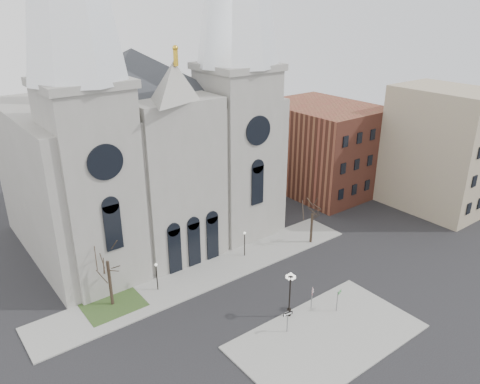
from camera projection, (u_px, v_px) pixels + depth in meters
ground at (268, 323)px, 45.97m from camera, size 160.00×160.00×0.00m
sidewalk_near at (327, 336)px, 43.97m from camera, size 18.00×10.00×0.14m
sidewalk_far at (206, 274)px, 54.01m from camera, size 40.00×6.00×0.14m
grass_patch at (113, 304)px, 48.55m from camera, size 6.00×5.00×0.18m
cathedral at (147, 98)px, 55.65m from camera, size 33.00×26.66×54.00m
bg_building_brick at (321, 147)px, 76.28m from camera, size 14.00×18.00×14.00m
bg_building_tan at (440, 150)px, 68.28m from camera, size 10.00×14.00×18.00m
tree_left at (107, 258)px, 46.44m from camera, size 3.20×3.20×7.50m
tree_right at (313, 212)px, 59.29m from camera, size 3.20×3.20×6.00m
ped_lamp_left at (157, 272)px, 50.13m from camera, size 0.32×0.32×3.26m
ped_lamp_right at (245, 240)px, 56.88m from camera, size 0.32×0.32×3.26m
stop_sign at (312, 293)px, 47.23m from camera, size 0.85×0.33×2.49m
globe_lamp at (290, 289)px, 45.63m from camera, size 1.38×1.38×4.97m
one_way_sign at (288, 318)px, 43.91m from camera, size 1.02×0.23×2.35m
street_name_sign at (338, 299)px, 47.00m from camera, size 0.72×0.25×2.31m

